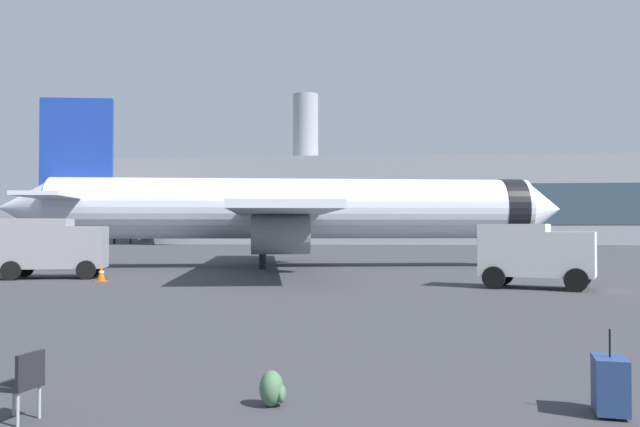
% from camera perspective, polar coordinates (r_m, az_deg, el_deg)
% --- Properties ---
extents(airplane_at_gate, '(35.70, 32.36, 10.50)m').
position_cam_1_polar(airplane_at_gate, '(42.13, -2.52, 0.37)').
color(airplane_at_gate, silver).
rests_on(airplane_at_gate, ground).
extents(airplane_taxiing, '(22.29, 24.28, 7.48)m').
position_cam_1_polar(airplane_taxiing, '(110.38, -16.12, -1.19)').
color(airplane_taxiing, white).
rests_on(airplane_taxiing, ground).
extents(service_truck, '(5.19, 3.49, 2.90)m').
position_cam_1_polar(service_truck, '(34.95, -21.90, -2.53)').
color(service_truck, gray).
rests_on(service_truck, ground).
extents(cargo_van, '(4.82, 3.55, 2.60)m').
position_cam_1_polar(cargo_van, '(28.28, 17.96, -3.18)').
color(cargo_van, white).
rests_on(cargo_van, ground).
extents(safety_cone_near, '(0.44, 0.44, 0.77)m').
position_cam_1_polar(safety_cone_near, '(31.87, -18.22, -4.89)').
color(safety_cone_near, '#F2590C').
rests_on(safety_cone_near, ground).
extents(rolling_suitcase, '(0.51, 0.70, 1.10)m').
position_cam_1_polar(rolling_suitcase, '(9.57, 23.61, -13.27)').
color(rolling_suitcase, navy).
rests_on(rolling_suitcase, ground).
extents(traveller_backpack, '(0.36, 0.40, 0.48)m').
position_cam_1_polar(traveller_backpack, '(9.27, -4.09, -14.77)').
color(traveller_backpack, '#476B4C').
rests_on(traveller_backpack, ground).
extents(gate_chair, '(0.56, 0.56, 0.86)m').
position_cam_1_polar(gate_chair, '(9.27, -24.23, -12.98)').
color(gate_chair, black).
rests_on(gate_chair, ground).
extents(terminal_building, '(88.72, 23.83, 25.85)m').
position_cam_1_polar(terminal_building, '(114.67, 5.60, 0.97)').
color(terminal_building, gray).
rests_on(terminal_building, ground).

